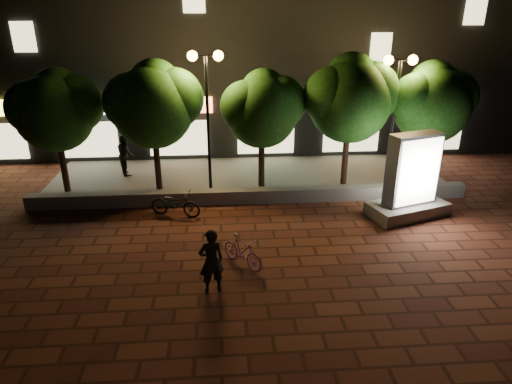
{
  "coord_description": "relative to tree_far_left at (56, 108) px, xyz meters",
  "views": [
    {
      "loc": [
        -0.95,
        -11.36,
        6.77
      ],
      "look_at": [
        -0.0,
        1.5,
        1.43
      ],
      "focal_mm": 32.03,
      "sensor_mm": 36.0,
      "label": 1
    }
  ],
  "objects": [
    {
      "name": "street_lamp_left",
      "position": [
        5.45,
        -0.26,
        0.74
      ],
      "size": [
        1.26,
        0.36,
        5.18
      ],
      "color": "black",
      "rests_on": "sidewalk"
    },
    {
      "name": "tree_left",
      "position": [
        3.5,
        0.0,
        0.15
      ],
      "size": [
        3.6,
        3.0,
        4.89
      ],
      "color": "black",
      "rests_on": "sidewalk"
    },
    {
      "name": "retaining_wall",
      "position": [
        6.95,
        -1.46,
        -3.04
      ],
      "size": [
        16.0,
        0.45,
        0.5
      ],
      "primitive_type": "cube",
      "color": "slate",
      "rests_on": "ground"
    },
    {
      "name": "scooter_parked",
      "position": [
        4.3,
        -2.46,
        -2.83
      ],
      "size": [
        1.88,
        1.13,
        0.93
      ],
      "primitive_type": "imported",
      "rotation": [
        0.0,
        0.0,
        1.26
      ],
      "color": "black",
      "rests_on": "ground"
    },
    {
      "name": "rider",
      "position": [
        5.61,
        -7.0,
        -2.42
      ],
      "size": [
        0.73,
        0.58,
        1.74
      ],
      "primitive_type": "imported",
      "rotation": [
        0.0,
        0.0,
        3.43
      ],
      "color": "black",
      "rests_on": "ground"
    },
    {
      "name": "building_block",
      "position": [
        6.94,
        7.53,
        1.7
      ],
      "size": [
        28.0,
        8.12,
        11.3
      ],
      "color": "black",
      "rests_on": "ground"
    },
    {
      "name": "street_lamp_right",
      "position": [
        12.45,
        -0.26,
        0.6
      ],
      "size": [
        1.26,
        0.36,
        4.98
      ],
      "color": "black",
      "rests_on": "sidewalk"
    },
    {
      "name": "tree_far_left",
      "position": [
        0.0,
        0.0,
        0.0
      ],
      "size": [
        3.36,
        2.8,
        4.63
      ],
      "color": "black",
      "rests_on": "sidewalk"
    },
    {
      "name": "scooter_pink",
      "position": [
        6.43,
        -5.84,
        -2.84
      ],
      "size": [
        1.3,
        1.41,
        0.9
      ],
      "primitive_type": "imported",
      "rotation": [
        0.0,
        0.0,
        0.71
      ],
      "color": "#C77AB4",
      "rests_on": "ground"
    },
    {
      "name": "ground",
      "position": [
        6.95,
        -5.46,
        -3.29
      ],
      "size": [
        80.0,
        80.0,
        0.0
      ],
      "primitive_type": "plane",
      "color": "#5A2B1C",
      "rests_on": "ground"
    },
    {
      "name": "tree_far_right",
      "position": [
        14.0,
        0.0,
        0.08
      ],
      "size": [
        3.48,
        2.9,
        4.76
      ],
      "color": "black",
      "rests_on": "sidewalk"
    },
    {
      "name": "sidewalk",
      "position": [
        6.95,
        1.04,
        -3.25
      ],
      "size": [
        16.0,
        5.0,
        0.08
      ],
      "primitive_type": "cube",
      "color": "slate",
      "rests_on": "ground"
    },
    {
      "name": "tree_mid",
      "position": [
        7.5,
        -0.0,
        -0.08
      ],
      "size": [
        3.24,
        2.7,
        4.5
      ],
      "color": "black",
      "rests_on": "sidewalk"
    },
    {
      "name": "pedestrian",
      "position": [
        1.92,
        1.68,
        -2.34
      ],
      "size": [
        0.93,
        1.03,
        1.74
      ],
      "primitive_type": "imported",
      "rotation": [
        0.0,
        0.0,
        1.97
      ],
      "color": "black",
      "rests_on": "sidewalk"
    },
    {
      "name": "tree_right",
      "position": [
        10.8,
        0.0,
        0.27
      ],
      "size": [
        3.72,
        3.1,
        5.07
      ],
      "color": "black",
      "rests_on": "sidewalk"
    },
    {
      "name": "ad_kiosk",
      "position": [
        12.24,
        -2.96,
        -2.13
      ],
      "size": [
        2.95,
        2.11,
        2.89
      ],
      "color": "slate",
      "rests_on": "ground"
    }
  ]
}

